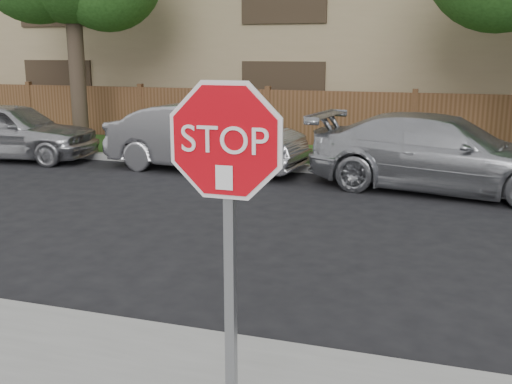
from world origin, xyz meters
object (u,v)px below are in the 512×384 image
(sedan_left, at_px, (206,138))
(stop_sign, at_px, (227,192))
(sedan_right, at_px, (441,153))
(sedan_far_left, at_px, (11,131))

(sedan_left, bearing_deg, stop_sign, -150.93)
(sedan_right, bearing_deg, sedan_far_left, 96.98)
(stop_sign, distance_m, sedan_right, 8.76)
(sedan_far_left, bearing_deg, stop_sign, -141.45)
(stop_sign, bearing_deg, sedan_left, 113.45)
(sedan_far_left, bearing_deg, sedan_right, -98.61)
(stop_sign, xyz_separation_m, sedan_right, (1.17, 8.62, -1.09))
(stop_sign, distance_m, sedan_far_left, 12.76)
(sedan_left, bearing_deg, sedan_far_left, 97.73)
(stop_sign, relative_size, sedan_far_left, 0.60)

